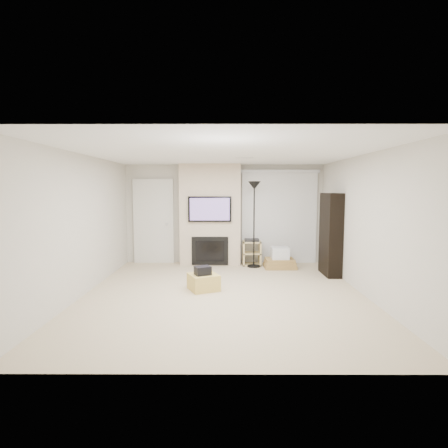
{
  "coord_description": "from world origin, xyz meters",
  "views": [
    {
      "loc": [
        0.03,
        -6.14,
        1.88
      ],
      "look_at": [
        0.0,
        1.2,
        1.15
      ],
      "focal_mm": 28.0,
      "sensor_mm": 36.0,
      "label": 1
    }
  ],
  "objects_px": {
    "av_stand": "(252,251)",
    "floor_lamp": "(254,200)",
    "bookshelf": "(331,234)",
    "ottoman": "(204,282)",
    "box_stack": "(280,260)"
  },
  "relations": [
    {
      "from": "av_stand",
      "to": "bookshelf",
      "type": "xyz_separation_m",
      "value": [
        1.65,
        -0.97,
        0.55
      ]
    },
    {
      "from": "ottoman",
      "to": "bookshelf",
      "type": "height_order",
      "value": "bookshelf"
    },
    {
      "from": "av_stand",
      "to": "floor_lamp",
      "type": "bearing_deg",
      "value": -81.0
    },
    {
      "from": "bookshelf",
      "to": "ottoman",
      "type": "bearing_deg",
      "value": -156.33
    },
    {
      "from": "ottoman",
      "to": "bookshelf",
      "type": "distance_m",
      "value": 3.06
    },
    {
      "from": "box_stack",
      "to": "bookshelf",
      "type": "xyz_separation_m",
      "value": [
        1.0,
        -0.65,
        0.71
      ]
    },
    {
      "from": "floor_lamp",
      "to": "box_stack",
      "type": "distance_m",
      "value": 1.57
    },
    {
      "from": "box_stack",
      "to": "bookshelf",
      "type": "distance_m",
      "value": 1.39
    },
    {
      "from": "floor_lamp",
      "to": "av_stand",
      "type": "bearing_deg",
      "value": 99.0
    },
    {
      "from": "box_stack",
      "to": "bookshelf",
      "type": "height_order",
      "value": "bookshelf"
    },
    {
      "from": "box_stack",
      "to": "bookshelf",
      "type": "bearing_deg",
      "value": -33.03
    },
    {
      "from": "av_stand",
      "to": "box_stack",
      "type": "xyz_separation_m",
      "value": [
        0.65,
        -0.31,
        -0.16
      ]
    },
    {
      "from": "ottoman",
      "to": "bookshelf",
      "type": "bearing_deg",
      "value": 23.67
    },
    {
      "from": "floor_lamp",
      "to": "bookshelf",
      "type": "height_order",
      "value": "floor_lamp"
    },
    {
      "from": "ottoman",
      "to": "av_stand",
      "type": "height_order",
      "value": "av_stand"
    }
  ]
}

